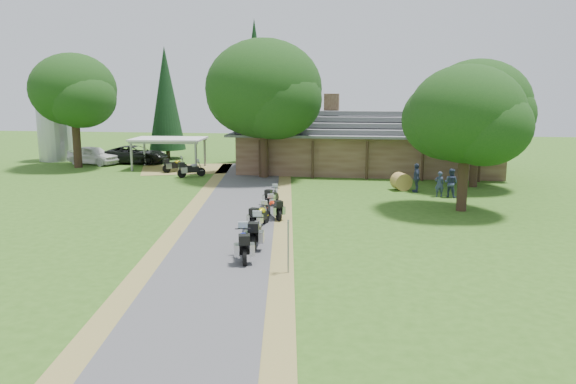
# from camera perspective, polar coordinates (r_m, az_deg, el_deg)

# --- Properties ---
(ground) EXTENTS (120.00, 120.00, 0.00)m
(ground) POSITION_cam_1_polar(r_m,az_deg,el_deg) (23.58, -6.96, -5.94)
(ground) COLOR #315718
(ground) RESTS_ON ground
(driveway) EXTENTS (51.95, 51.95, 0.00)m
(driveway) POSITION_cam_1_polar(r_m,az_deg,el_deg) (27.44, -5.83, -3.56)
(driveway) COLOR #3F3F41
(driveway) RESTS_ON ground
(lodge) EXTENTS (21.40, 9.40, 4.90)m
(lodge) POSITION_cam_1_polar(r_m,az_deg,el_deg) (46.02, 8.07, 5.18)
(lodge) COLOR brown
(lodge) RESTS_ON ground
(silo) EXTENTS (3.11, 3.11, 6.09)m
(silo) POSITION_cam_1_polar(r_m,az_deg,el_deg) (56.36, -22.64, 6.05)
(silo) COLOR gray
(silo) RESTS_ON ground
(carport) EXTENTS (6.15, 4.34, 2.55)m
(carport) POSITION_cam_1_polar(r_m,az_deg,el_deg) (48.02, -11.98, 3.87)
(carport) COLOR silver
(carport) RESTS_ON ground
(car_white_sedan) EXTENTS (4.30, 6.68, 2.06)m
(car_white_sedan) POSITION_cam_1_polar(r_m,az_deg,el_deg) (52.36, -19.20, 3.78)
(car_white_sedan) COLOR white
(car_white_sedan) RESTS_ON ground
(car_dark_suv) EXTENTS (2.68, 6.26, 2.39)m
(car_dark_suv) POSITION_cam_1_polar(r_m,az_deg,el_deg) (52.00, -15.24, 4.13)
(car_dark_suv) COLOR black
(car_dark_suv) RESTS_ON ground
(motorcycle_row_a) EXTENTS (1.14, 2.11, 1.37)m
(motorcycle_row_a) POSITION_cam_1_polar(r_m,az_deg,el_deg) (22.09, -4.54, -5.17)
(motorcycle_row_a) COLOR #121B94
(motorcycle_row_a) RESTS_ON ground
(motorcycle_row_b) EXTENTS (0.85, 2.12, 1.42)m
(motorcycle_row_b) POSITION_cam_1_polar(r_m,az_deg,el_deg) (23.82, -3.29, -3.94)
(motorcycle_row_b) COLOR #9B9EA3
(motorcycle_row_b) RESTS_ON ground
(motorcycle_row_c) EXTENTS (0.97, 1.87, 1.22)m
(motorcycle_row_c) POSITION_cam_1_polar(r_m,az_deg,el_deg) (27.15, -2.86, -2.34)
(motorcycle_row_c) COLOR #C3B909
(motorcycle_row_c) RESTS_ON ground
(motorcycle_row_d) EXTENTS (1.35, 1.77, 1.18)m
(motorcycle_row_d) POSITION_cam_1_polar(r_m,az_deg,el_deg) (29.00, -1.45, -1.54)
(motorcycle_row_d) COLOR red
(motorcycle_row_d) RESTS_ON ground
(motorcycle_row_e) EXTENTS (0.84, 1.75, 1.15)m
(motorcycle_row_e) POSITION_cam_1_polar(r_m,az_deg,el_deg) (32.24, -1.60, -0.34)
(motorcycle_row_e) COLOR black
(motorcycle_row_e) RESTS_ON ground
(motorcycle_carport_a) EXTENTS (1.82, 1.63, 1.27)m
(motorcycle_carport_a) POSITION_cam_1_polar(r_m,az_deg,el_deg) (45.82, -11.38, 2.77)
(motorcycle_carport_a) COLOR gold
(motorcycle_carport_a) RESTS_ON ground
(motorcycle_carport_b) EXTENTS (1.93, 1.67, 1.33)m
(motorcycle_carport_b) POSITION_cam_1_polar(r_m,az_deg,el_deg) (43.11, -9.79, 2.39)
(motorcycle_carport_b) COLOR gray
(motorcycle_carport_b) RESTS_ON ground
(person_a) EXTENTS (0.58, 0.46, 1.85)m
(person_a) POSITION_cam_1_polar(r_m,az_deg,el_deg) (35.95, 15.13, 1.00)
(person_a) COLOR #343E5E
(person_a) RESTS_ON ground
(person_b) EXTENTS (0.73, 0.68, 2.09)m
(person_b) POSITION_cam_1_polar(r_m,az_deg,el_deg) (35.96, 16.23, 1.13)
(person_b) COLOR #343E5E
(person_b) RESTS_ON ground
(person_c) EXTENTS (0.49, 0.65, 2.19)m
(person_c) POSITION_cam_1_polar(r_m,az_deg,el_deg) (37.18, 12.91, 1.66)
(person_c) COLOR #343E5E
(person_c) RESTS_ON ground
(hay_bale) EXTENTS (1.44, 1.38, 1.15)m
(hay_bale) POSITION_cam_1_polar(r_m,az_deg,el_deg) (37.75, 11.42, 1.05)
(hay_bale) COLOR olive
(hay_bale) RESTS_ON ground
(sign_post) EXTENTS (0.36, 0.06, 1.99)m
(sign_post) POSITION_cam_1_polar(r_m,az_deg,el_deg) (20.39, 0.02, -5.57)
(sign_post) COLOR gray
(sign_post) RESTS_ON ground
(oak_lodge_left) EXTENTS (8.55, 8.55, 10.65)m
(oak_lodge_left) POSITION_cam_1_polar(r_m,az_deg,el_deg) (41.84, -2.46, 8.70)
(oak_lodge_left) COLOR black
(oak_lodge_left) RESTS_ON ground
(oak_lodge_right) EXTENTS (6.98, 6.98, 9.05)m
(oak_lodge_right) POSITION_cam_1_polar(r_m,az_deg,el_deg) (39.91, 18.63, 6.92)
(oak_lodge_right) COLOR black
(oak_lodge_right) RESTS_ON ground
(oak_driveway) EXTENTS (6.20, 6.20, 8.53)m
(oak_driveway) POSITION_cam_1_polar(r_m,az_deg,el_deg) (31.75, 17.58, 5.72)
(oak_driveway) COLOR black
(oak_driveway) RESTS_ON ground
(oak_silo) EXTENTS (7.05, 7.05, 10.53)m
(oak_silo) POSITION_cam_1_polar(r_m,az_deg,el_deg) (50.53, -20.89, 8.27)
(oak_silo) COLOR black
(oak_silo) RESTS_ON ground
(cedar_near) EXTENTS (3.38, 3.38, 12.66)m
(cedar_near) POSITION_cam_1_polar(r_m,az_deg,el_deg) (50.94, -3.39, 10.14)
(cedar_near) COLOR black
(cedar_near) RESTS_ON ground
(cedar_far) EXTENTS (3.41, 3.41, 10.50)m
(cedar_far) POSITION_cam_1_polar(r_m,az_deg,el_deg) (54.61, -12.28, 8.81)
(cedar_far) COLOR black
(cedar_far) RESTS_ON ground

